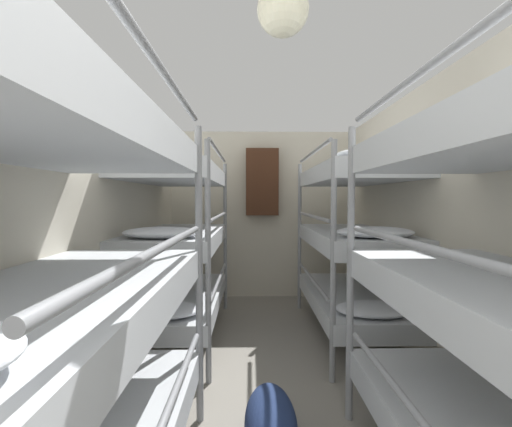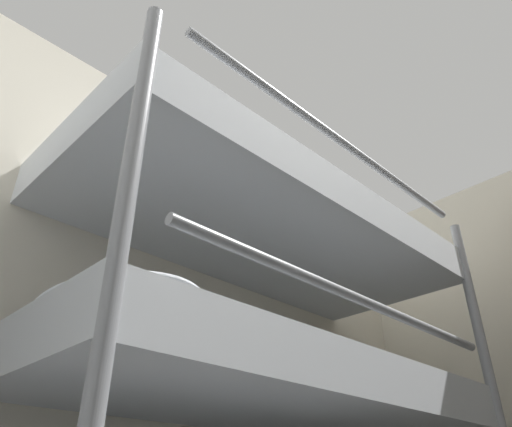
{
  "view_description": "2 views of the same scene",
  "coord_description": "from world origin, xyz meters",
  "px_view_note": "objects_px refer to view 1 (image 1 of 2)",
  "views": [
    {
      "loc": [
        -0.15,
        0.23,
        1.37
      ],
      "look_at": [
        -0.1,
        3.49,
        1.23
      ],
      "focal_mm": 24.0,
      "sensor_mm": 36.0,
      "label": 1
    },
    {
      "loc": [
        0.37,
        2.31,
        0.64
      ],
      "look_at": [
        -0.75,
        3.4,
        1.56
      ],
      "focal_mm": 35.0,
      "sensor_mm": 36.0,
      "label": 2
    }
  ],
  "objects_px": {
    "bunk_stack_left_far": "(179,238)",
    "duffel_bag": "(271,423)",
    "bunk_stack_right_far": "(352,238)",
    "hanging_coat": "(262,182)",
    "bunk_stack_left_near": "(43,312)"
  },
  "relations": [
    {
      "from": "bunk_stack_right_far",
      "to": "duffel_bag",
      "type": "xyz_separation_m",
      "value": [
        -0.89,
        -1.49,
        -0.85
      ]
    },
    {
      "from": "bunk_stack_left_near",
      "to": "bunk_stack_right_far",
      "type": "xyz_separation_m",
      "value": [
        1.69,
        2.17,
        0.0
      ]
    },
    {
      "from": "bunk_stack_left_near",
      "to": "bunk_stack_left_far",
      "type": "distance_m",
      "value": 2.17
    },
    {
      "from": "bunk_stack_left_near",
      "to": "bunk_stack_right_far",
      "type": "height_order",
      "value": "same"
    },
    {
      "from": "bunk_stack_left_far",
      "to": "bunk_stack_right_far",
      "type": "relative_size",
      "value": 1.0
    },
    {
      "from": "duffel_bag",
      "to": "hanging_coat",
      "type": "distance_m",
      "value": 3.17
    },
    {
      "from": "duffel_bag",
      "to": "hanging_coat",
      "type": "xyz_separation_m",
      "value": [
        0.05,
        2.82,
        1.46
      ]
    },
    {
      "from": "bunk_stack_left_far",
      "to": "duffel_bag",
      "type": "distance_m",
      "value": 1.9
    },
    {
      "from": "bunk_stack_left_far",
      "to": "bunk_stack_right_far",
      "type": "distance_m",
      "value": 1.69
    },
    {
      "from": "duffel_bag",
      "to": "bunk_stack_left_near",
      "type": "bearing_deg",
      "value": -140.2
    },
    {
      "from": "bunk_stack_right_far",
      "to": "hanging_coat",
      "type": "distance_m",
      "value": 1.68
    },
    {
      "from": "bunk_stack_left_near",
      "to": "bunk_stack_right_far",
      "type": "bearing_deg",
      "value": 51.98
    },
    {
      "from": "bunk_stack_right_far",
      "to": "bunk_stack_left_near",
      "type": "bearing_deg",
      "value": -128.02
    },
    {
      "from": "bunk_stack_left_near",
      "to": "bunk_stack_right_far",
      "type": "distance_m",
      "value": 2.75
    },
    {
      "from": "bunk_stack_right_far",
      "to": "duffel_bag",
      "type": "distance_m",
      "value": 1.93
    }
  ]
}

